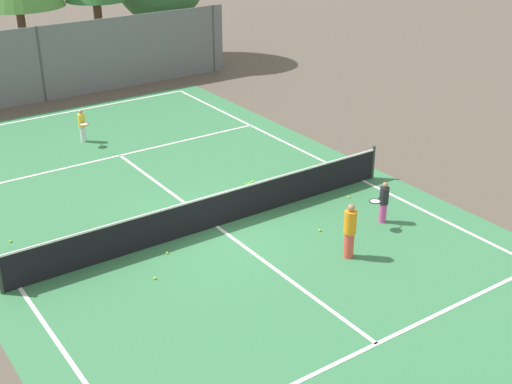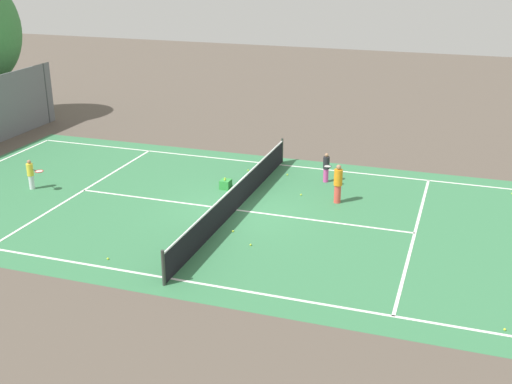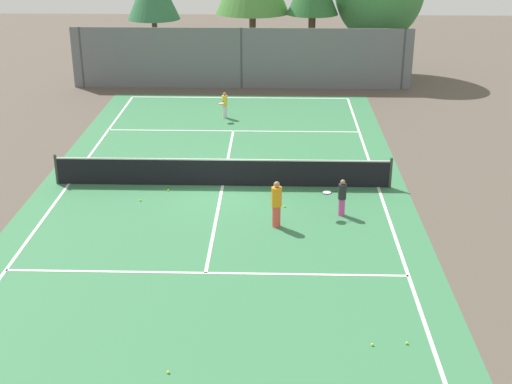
% 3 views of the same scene
% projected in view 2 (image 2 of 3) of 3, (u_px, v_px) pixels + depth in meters
% --- Properties ---
extents(ground_plane, '(80.00, 80.00, 0.00)m').
position_uv_depth(ground_plane, '(236.00, 210.00, 23.67)').
color(ground_plane, brown).
extents(court_surface, '(13.00, 25.00, 0.01)m').
position_uv_depth(court_surface, '(236.00, 210.00, 23.67)').
color(court_surface, '#387A4C').
rests_on(court_surface, ground_plane).
extents(tennis_net, '(11.90, 0.10, 1.10)m').
position_uv_depth(tennis_net, '(236.00, 197.00, 23.49)').
color(tennis_net, '#333833').
rests_on(tennis_net, ground_plane).
extents(player_0, '(0.44, 0.84, 1.20)m').
position_uv_depth(player_0, '(31.00, 174.00, 25.50)').
color(player_0, silver).
rests_on(player_0, ground_plane).
extents(player_1, '(0.32, 0.32, 1.50)m').
position_uv_depth(player_1, '(338.00, 183.00, 24.09)').
color(player_1, '#E54C3F').
rests_on(player_1, ground_plane).
extents(player_2, '(0.84, 0.50, 1.22)m').
position_uv_depth(player_2, '(326.00, 167.00, 26.24)').
color(player_2, '#D14799').
rests_on(player_2, ground_plane).
extents(ball_crate, '(0.44, 0.39, 0.43)m').
position_uv_depth(ball_crate, '(226.00, 184.00, 25.70)').
color(ball_crate, green).
rests_on(ball_crate, ground_plane).
extents(tennis_ball_0, '(0.07, 0.07, 0.07)m').
position_uv_depth(tennis_ball_0, '(251.00, 245.00, 20.85)').
color(tennis_ball_0, '#CCE533').
rests_on(tennis_ball_0, ground_plane).
extents(tennis_ball_2, '(0.07, 0.07, 0.07)m').
position_uv_depth(tennis_ball_2, '(108.00, 259.00, 19.93)').
color(tennis_ball_2, '#CCE533').
rests_on(tennis_ball_2, ground_plane).
extents(tennis_ball_3, '(0.07, 0.07, 0.07)m').
position_uv_depth(tennis_ball_3, '(512.00, 194.00, 25.15)').
color(tennis_ball_3, '#CCE533').
rests_on(tennis_ball_3, ground_plane).
extents(tennis_ball_5, '(0.07, 0.07, 0.07)m').
position_uv_depth(tennis_ball_5, '(505.00, 329.00, 16.26)').
color(tennis_ball_5, '#CCE533').
rests_on(tennis_ball_5, ground_plane).
extents(tennis_ball_6, '(0.07, 0.07, 0.07)m').
position_uv_depth(tennis_ball_6, '(287.00, 175.00, 27.22)').
color(tennis_ball_6, '#CCE533').
rests_on(tennis_ball_6, ground_plane).
extents(tennis_ball_7, '(0.07, 0.07, 0.07)m').
position_uv_depth(tennis_ball_7, '(233.00, 231.00, 21.84)').
color(tennis_ball_7, '#CCE533').
rests_on(tennis_ball_7, ground_plane).
extents(tennis_ball_8, '(0.07, 0.07, 0.07)m').
position_uv_depth(tennis_ball_8, '(301.00, 195.00, 25.04)').
color(tennis_ball_8, '#CCE533').
rests_on(tennis_ball_8, ground_plane).
extents(tennis_ball_9, '(0.07, 0.07, 0.07)m').
position_uv_depth(tennis_ball_9, '(248.00, 170.00, 27.76)').
color(tennis_ball_9, '#CCE533').
rests_on(tennis_ball_9, ground_plane).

